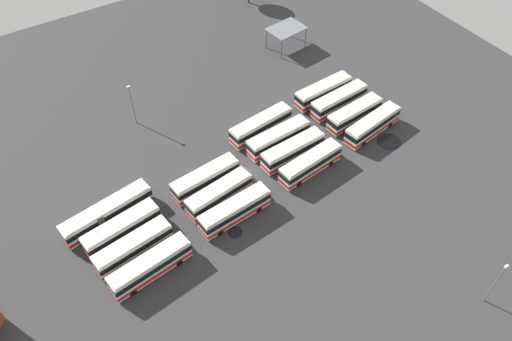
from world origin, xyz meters
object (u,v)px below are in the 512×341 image
(bus_row1_slot1, at_px, (219,194))
(bus_row3_slot3, at_px, (323,91))
(bus_row1_slot0, at_px, (235,210))
(bus_row2_slot0, at_px, (310,164))
(bus_row2_slot2, at_px, (278,138))
(maintenance_shelter, at_px, (286,29))
(bus_row0_slot3, at_px, (107,213))
(bus_row0_slot2, at_px, (122,229))
(bus_row3_slot2, at_px, (339,100))
(bus_row0_slot1, at_px, (133,247))
(bus_row0_slot0, at_px, (150,266))
(lamp_post_by_building, at_px, (132,103))
(lamp_post_near_entrance, at_px, (496,282))
(bus_row3_slot1, at_px, (354,114))
(bus_row2_slot1, at_px, (293,150))
(bus_row2_slot3, at_px, (261,125))
(bus_row3_slot0, at_px, (372,125))
(bus_row1_slot2, at_px, (205,179))

(bus_row1_slot1, height_order, bus_row3_slot3, same)
(bus_row1_slot0, bearing_deg, bus_row2_slot0, 6.02)
(bus_row2_slot2, distance_m, maintenance_shelter, 28.59)
(bus_row0_slot3, bearing_deg, bus_row0_slot2, -79.05)
(bus_row3_slot2, bearing_deg, bus_row0_slot1, -167.97)
(bus_row0_slot0, height_order, lamp_post_by_building, lamp_post_by_building)
(bus_row0_slot2, xyz_separation_m, bus_row1_slot1, (14.54, -1.83, -0.00))
(lamp_post_by_building, bearing_deg, bus_row1_slot0, -81.94)
(bus_row0_slot2, xyz_separation_m, lamp_post_near_entrance, (35.04, -34.21, 2.77))
(bus_row0_slot0, bearing_deg, bus_row0_slot3, 97.91)
(bus_row3_slot1, relative_size, bus_row3_slot2, 0.95)
(bus_row2_slot1, bearing_deg, bus_row0_slot3, 172.33)
(bus_row0_slot3, relative_size, bus_row3_slot3, 1.22)
(bus_row2_slot1, bearing_deg, bus_row2_slot3, 98.20)
(lamp_post_by_building, bearing_deg, bus_row0_slot1, -113.92)
(bus_row0_slot0, distance_m, bus_row1_slot1, 14.87)
(bus_row0_slot0, relative_size, bus_row1_slot0, 1.03)
(bus_row0_slot3, height_order, bus_row3_slot0, same)
(bus_row1_slot2, distance_m, bus_row3_slot0, 29.73)
(bus_row0_slot0, height_order, bus_row0_slot3, same)
(bus_row1_slot0, bearing_deg, bus_row2_slot1, 21.06)
(bus_row1_slot2, xyz_separation_m, bus_row2_slot1, (14.67, -2.18, 0.00))
(bus_row0_slot2, bearing_deg, bus_row3_slot0, -3.37)
(bus_row3_slot2, bearing_deg, bus_row0_slot3, -177.77)
(bus_row2_slot3, bearing_deg, bus_row1_slot1, -145.36)
(bus_row2_slot0, relative_size, lamp_post_by_building, 1.41)
(bus_row3_slot0, bearing_deg, bus_row2_slot3, 147.81)
(bus_row0_slot0, xyz_separation_m, bus_row0_slot1, (-0.71, 3.95, -0.00))
(bus_row1_slot2, relative_size, bus_row3_slot2, 0.98)
(bus_row2_slot2, bearing_deg, lamp_post_by_building, 134.53)
(bus_row1_slot1, bearing_deg, bus_row0_slot0, -157.00)
(bus_row0_slot3, xyz_separation_m, maintenance_shelter, (46.66, 22.28, 2.29))
(bus_row0_slot2, relative_size, lamp_post_by_building, 1.44)
(bus_row1_slot0, relative_size, bus_row3_slot3, 1.00)
(bus_row0_slot2, bearing_deg, bus_row3_slot3, 11.96)
(bus_row0_slot3, bearing_deg, bus_row2_slot3, 7.27)
(bus_row1_slot2, height_order, lamp_post_near_entrance, lamp_post_near_entrance)
(bus_row1_slot2, distance_m, bus_row3_slot1, 28.67)
(bus_row2_slot0, height_order, bus_row3_slot0, same)
(bus_row3_slot3, bearing_deg, bus_row2_slot2, -157.62)
(bus_row1_slot0, distance_m, bus_row2_slot3, 18.37)
(bus_row2_slot3, height_order, bus_row3_slot1, same)
(bus_row1_slot1, height_order, bus_row2_slot1, same)
(bus_row0_slot2, xyz_separation_m, bus_row0_slot3, (-0.72, 3.74, 0.00))
(bus_row3_slot0, bearing_deg, bus_row2_slot2, 158.49)
(bus_row1_slot1, distance_m, bus_row2_slot0, 15.23)
(bus_row0_slot3, relative_size, bus_row2_slot1, 1.24)
(bus_row0_slot0, height_order, bus_row1_slot1, same)
(bus_row0_slot3, height_order, lamp_post_near_entrance, lamp_post_near_entrance)
(bus_row0_slot1, xyz_separation_m, bus_row3_slot1, (42.83, 4.92, -0.00))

